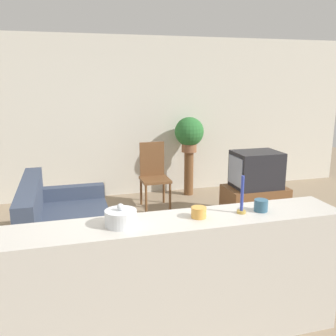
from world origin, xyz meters
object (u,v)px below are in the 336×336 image
(decorative_bowl, at_px, (121,218))
(television, at_px, (256,170))
(couch, at_px, (64,230))
(wooden_chair, at_px, (154,172))
(potted_plant, at_px, (189,133))

(decorative_bowl, bearing_deg, television, 44.27)
(couch, height_order, wooden_chair, wooden_chair)
(couch, height_order, potted_plant, potted_plant)
(couch, height_order, decorative_bowl, decorative_bowl)
(couch, relative_size, potted_plant, 2.71)
(couch, xyz_separation_m, wooden_chair, (1.41, 1.38, 0.26))
(couch, distance_m, television, 2.75)
(wooden_chair, height_order, decorative_bowl, decorative_bowl)
(wooden_chair, bearing_deg, decorative_bowl, -107.40)
(wooden_chair, bearing_deg, couch, -135.54)
(couch, bearing_deg, decorative_bowl, -76.76)
(wooden_chair, height_order, potted_plant, potted_plant)
(wooden_chair, relative_size, decorative_bowl, 4.58)
(couch, xyz_separation_m, decorative_bowl, (0.42, -1.77, 0.77))
(couch, distance_m, potted_plant, 2.91)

